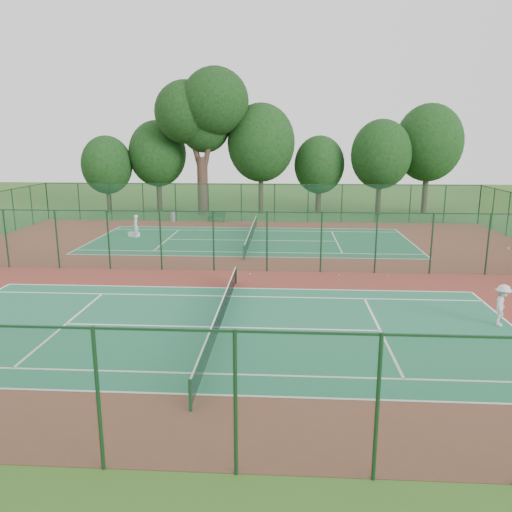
# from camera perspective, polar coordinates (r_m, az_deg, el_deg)

# --- Properties ---
(ground) EXTENTS (120.00, 120.00, 0.00)m
(ground) POSITION_cam_1_polar(r_m,az_deg,el_deg) (28.95, -1.79, -1.72)
(ground) COLOR #325B1C
(ground) RESTS_ON ground
(red_pad) EXTENTS (40.00, 36.00, 0.01)m
(red_pad) POSITION_cam_1_polar(r_m,az_deg,el_deg) (28.95, -1.79, -1.71)
(red_pad) COLOR maroon
(red_pad) RESTS_ON ground
(court_near) EXTENTS (23.77, 10.97, 0.01)m
(court_near) POSITION_cam_1_polar(r_m,az_deg,el_deg) (20.43, -4.10, -8.14)
(court_near) COLOR #226C4C
(court_near) RESTS_ON red_pad
(court_far) EXTENTS (23.77, 10.97, 0.01)m
(court_far) POSITION_cam_1_polar(r_m,az_deg,el_deg) (37.69, -0.56, 1.80)
(court_far) COLOR #1E603C
(court_far) RESTS_ON red_pad
(fence_north) EXTENTS (40.00, 0.09, 3.50)m
(fence_north) POSITION_cam_1_polar(r_m,az_deg,el_deg) (46.29, 0.22, 6.11)
(fence_north) COLOR #184930
(fence_north) RESTS_ON ground
(fence_south) EXTENTS (40.00, 0.09, 3.50)m
(fence_south) POSITION_cam_1_polar(r_m,az_deg,el_deg) (11.66, -10.21, -16.08)
(fence_south) COLOR #184A2F
(fence_south) RESTS_ON ground
(fence_divider) EXTENTS (40.00, 0.09, 3.50)m
(fence_divider) POSITION_cam_1_polar(r_m,az_deg,el_deg) (28.55, -1.82, 1.70)
(fence_divider) COLOR #1C5433
(fence_divider) RESTS_ON ground
(tennis_net_near) EXTENTS (0.10, 12.90, 0.97)m
(tennis_net_near) POSITION_cam_1_polar(r_m,az_deg,el_deg) (20.25, -4.12, -6.74)
(tennis_net_near) COLOR black
(tennis_net_near) RESTS_ON ground
(tennis_net_far) EXTENTS (0.10, 12.90, 0.97)m
(tennis_net_far) POSITION_cam_1_polar(r_m,az_deg,el_deg) (37.59, -0.56, 2.59)
(tennis_net_far) COLOR #163D20
(tennis_net_far) RESTS_ON ground
(player_near) EXTENTS (1.05, 1.29, 1.73)m
(player_near) POSITION_cam_1_polar(r_m,az_deg,el_deg) (22.58, 26.32, -5.08)
(player_near) COLOR silver
(player_near) RESTS_ON court_near
(player_far) EXTENTS (0.52, 0.70, 1.74)m
(player_far) POSITION_cam_1_polar(r_m,az_deg,el_deg) (39.88, -13.58, 3.34)
(player_far) COLOR white
(player_far) RESTS_ON court_far
(trash_bin) EXTENTS (0.65, 0.65, 0.94)m
(trash_bin) POSITION_cam_1_polar(r_m,az_deg,el_deg) (47.01, -9.49, 4.46)
(trash_bin) COLOR gray
(trash_bin) RESTS_ON red_pad
(bench) EXTENTS (1.61, 0.54, 0.98)m
(bench) POSITION_cam_1_polar(r_m,az_deg,el_deg) (46.34, -4.51, 4.52)
(bench) COLOR #13381C
(bench) RESTS_ON red_pad
(kit_bag) EXTENTS (0.96, 0.65, 0.34)m
(kit_bag) POSITION_cam_1_polar(r_m,az_deg,el_deg) (40.34, -13.77, 2.41)
(kit_bag) COLOR white
(kit_bag) RESTS_ON red_pad
(stray_ball_a) EXTENTS (0.07, 0.07, 0.07)m
(stray_ball_a) POSITION_cam_1_polar(r_m,az_deg,el_deg) (28.32, 9.45, -2.13)
(stray_ball_a) COLOR #C4E535
(stray_ball_a) RESTS_ON red_pad
(stray_ball_b) EXTENTS (0.07, 0.07, 0.07)m
(stray_ball_b) POSITION_cam_1_polar(r_m,az_deg,el_deg) (28.66, 14.82, -2.22)
(stray_ball_b) COLOR gold
(stray_ball_b) RESTS_ON red_pad
(stray_ball_c) EXTENTS (0.06, 0.06, 0.06)m
(stray_ball_c) POSITION_cam_1_polar(r_m,az_deg,el_deg) (28.19, -0.69, -2.03)
(stray_ball_c) COLOR #D6E936
(stray_ball_c) RESTS_ON red_pad
(big_tree) EXTENTS (9.32, 6.82, 14.31)m
(big_tree) POSITION_cam_1_polar(r_m,az_deg,el_deg) (51.02, -6.16, 16.11)
(big_tree) COLOR #3A281F
(big_tree) RESTS_ON ground
(evergreen_row) EXTENTS (39.00, 5.00, 12.00)m
(evergreen_row) POSITION_cam_1_polar(r_m,az_deg,el_deg) (52.69, 1.15, 5.03)
(evergreen_row) COLOR black
(evergreen_row) RESTS_ON ground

